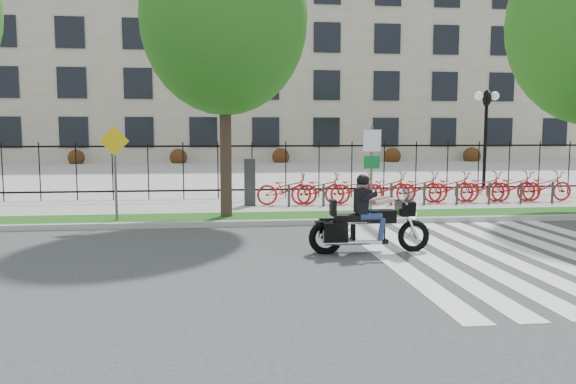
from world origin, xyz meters
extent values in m
plane|color=#363638|center=(0.00, 0.00, 0.00)|extent=(120.00, 120.00, 0.00)
cube|color=#A9A79F|center=(0.00, 4.10, 0.07)|extent=(60.00, 0.20, 0.15)
cube|color=#1A4C13|center=(0.00, 4.95, 0.07)|extent=(60.00, 1.50, 0.15)
cube|color=gray|center=(0.00, 7.45, 0.07)|extent=(60.00, 3.50, 0.15)
cube|color=gray|center=(0.00, 25.00, 0.05)|extent=(80.00, 34.00, 0.10)
cube|color=#9F9280|center=(0.00, 45.00, 10.00)|extent=(60.00, 20.00, 20.00)
cylinder|color=black|center=(10.00, 12.00, 2.00)|extent=(0.14, 0.14, 4.00)
cylinder|color=black|center=(10.00, 12.00, 3.90)|extent=(0.06, 0.70, 0.70)
sphere|color=white|center=(9.65, 12.00, 4.00)|extent=(0.36, 0.36, 0.36)
sphere|color=white|center=(10.35, 12.00, 4.00)|extent=(0.36, 0.36, 0.36)
cylinder|color=#36241D|center=(-0.95, 4.95, 2.16)|extent=(0.32, 0.32, 4.03)
ellipsoid|color=#1D5F15|center=(-0.95, 4.95, 5.53)|extent=(4.52, 4.52, 5.19)
cube|color=#2D2D33|center=(-0.19, 7.20, 0.90)|extent=(0.35, 0.25, 1.50)
imported|color=red|center=(1.01, 7.20, 0.66)|extent=(1.95, 0.68, 1.02)
cylinder|color=#2D2D33|center=(1.01, 6.70, 0.50)|extent=(0.08, 0.08, 0.70)
imported|color=red|center=(2.11, 7.20, 0.66)|extent=(1.95, 0.68, 1.02)
cylinder|color=#2D2D33|center=(2.11, 6.70, 0.50)|extent=(0.08, 0.08, 0.70)
imported|color=red|center=(3.21, 7.20, 0.66)|extent=(1.95, 0.68, 1.02)
cylinder|color=#2D2D33|center=(3.21, 6.70, 0.50)|extent=(0.08, 0.08, 0.70)
imported|color=red|center=(4.31, 7.20, 0.66)|extent=(1.95, 0.68, 1.02)
cylinder|color=#2D2D33|center=(4.31, 6.70, 0.50)|extent=(0.08, 0.08, 0.70)
imported|color=red|center=(5.41, 7.20, 0.66)|extent=(1.95, 0.68, 1.02)
cylinder|color=#2D2D33|center=(5.41, 6.70, 0.50)|extent=(0.08, 0.08, 0.70)
imported|color=red|center=(6.51, 7.20, 0.66)|extent=(1.95, 0.68, 1.02)
cylinder|color=#2D2D33|center=(6.51, 6.70, 0.50)|extent=(0.08, 0.08, 0.70)
imported|color=red|center=(7.61, 7.20, 0.66)|extent=(1.95, 0.68, 1.02)
cylinder|color=#2D2D33|center=(7.61, 6.70, 0.50)|extent=(0.08, 0.08, 0.70)
imported|color=red|center=(8.71, 7.20, 0.66)|extent=(1.95, 0.68, 1.02)
cylinder|color=#2D2D33|center=(8.71, 6.70, 0.50)|extent=(0.08, 0.08, 0.70)
imported|color=red|center=(9.81, 7.20, 0.66)|extent=(1.95, 0.68, 1.02)
cylinder|color=#2D2D33|center=(9.81, 6.70, 0.50)|extent=(0.08, 0.08, 0.70)
cylinder|color=#59595B|center=(3.07, 4.60, 1.40)|extent=(0.07, 0.07, 2.50)
cube|color=white|center=(3.07, 4.56, 2.25)|extent=(0.50, 0.03, 0.60)
cube|color=#0C6626|center=(3.07, 4.56, 1.65)|extent=(0.45, 0.03, 0.35)
cylinder|color=#59595B|center=(-3.86, 4.60, 1.35)|extent=(0.07, 0.07, 2.40)
cube|color=yellow|center=(-3.86, 4.56, 2.25)|extent=(0.78, 0.03, 0.78)
torus|color=black|center=(2.88, 0.49, 0.33)|extent=(0.67, 0.14, 0.67)
torus|color=black|center=(1.03, 0.52, 0.33)|extent=(0.71, 0.16, 0.71)
cube|color=black|center=(2.68, 0.49, 0.92)|extent=(0.30, 0.54, 0.29)
cube|color=#26262B|center=(2.75, 0.49, 1.15)|extent=(0.15, 0.49, 0.30)
cube|color=silver|center=(1.91, 0.50, 0.44)|extent=(0.59, 0.34, 0.39)
cube|color=black|center=(2.20, 0.50, 0.76)|extent=(0.54, 0.34, 0.25)
cube|color=black|center=(1.57, 0.51, 0.74)|extent=(0.69, 0.36, 0.14)
cube|color=black|center=(1.18, 0.51, 0.95)|extent=(0.10, 0.33, 0.33)
cube|color=black|center=(1.17, 0.22, 0.49)|extent=(0.49, 0.16, 0.39)
cube|color=black|center=(1.18, 0.81, 0.49)|extent=(0.49, 0.16, 0.39)
cube|color=black|center=(1.76, 0.50, 1.09)|extent=(0.24, 0.39, 0.51)
sphere|color=tan|center=(1.79, 0.50, 1.46)|extent=(0.22, 0.22, 0.22)
sphere|color=black|center=(1.79, 0.50, 1.50)|extent=(0.26, 0.26, 0.26)
camera|label=1|loc=(-1.06, -10.61, 2.47)|focal=35.00mm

